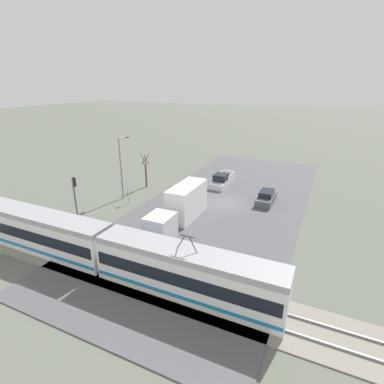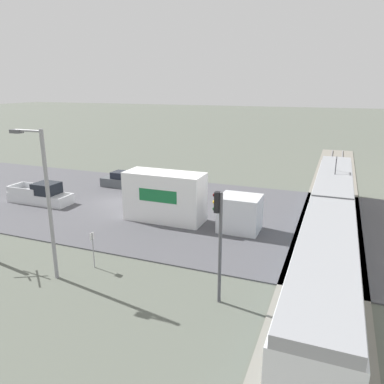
% 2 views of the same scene
% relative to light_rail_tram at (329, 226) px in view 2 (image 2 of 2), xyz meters
% --- Properties ---
extents(ground_plane, '(320.00, 320.00, 0.00)m').
position_rel_light_rail_tram_xyz_m(ground_plane, '(-4.05, -17.42, -1.76)').
color(ground_plane, '#565B51').
extents(road_surface, '(18.41, 47.54, 0.08)m').
position_rel_light_rail_tram_xyz_m(road_surface, '(-4.05, -17.42, -1.72)').
color(road_surface, '#4C4C51').
rests_on(road_surface, ground).
extents(rail_bed, '(71.93, 4.40, 0.22)m').
position_rel_light_rail_tram_xyz_m(rail_bed, '(-4.05, 0.00, -1.71)').
color(rail_bed, gray).
rests_on(rail_bed, ground).
extents(light_rail_tram, '(28.14, 2.67, 4.59)m').
position_rel_light_rail_tram_xyz_m(light_rail_tram, '(0.00, 0.00, 0.00)').
color(light_rail_tram, silver).
rests_on(light_rail_tram, ground).
extents(box_truck, '(2.37, 10.15, 3.68)m').
position_rel_light_rail_tram_xyz_m(box_truck, '(-1.42, -10.27, 0.02)').
color(box_truck, silver).
rests_on(box_truck, ground).
extents(pickup_truck, '(1.95, 5.75, 1.84)m').
position_rel_light_rail_tram_xyz_m(pickup_truck, '(-1.38, -23.50, -0.98)').
color(pickup_truck, silver).
rests_on(pickup_truck, ground).
extents(sedan_car_0, '(1.83, 4.71, 1.53)m').
position_rel_light_rail_tram_xyz_m(sedan_car_0, '(-8.61, -19.54, -1.05)').
color(sedan_car_0, '#4C5156').
rests_on(sedan_car_0, ground).
extents(traffic_light_pole, '(0.28, 0.47, 5.42)m').
position_rel_light_rail_tram_xyz_m(traffic_light_pole, '(7.65, -4.61, 1.74)').
color(traffic_light_pole, '#47474C').
rests_on(traffic_light_pole, ground).
extents(street_lamp_near_crossing, '(0.36, 1.95, 7.91)m').
position_rel_light_rail_tram_xyz_m(street_lamp_near_crossing, '(8.62, -13.51, 2.82)').
color(street_lamp_near_crossing, gray).
rests_on(street_lamp_near_crossing, ground).
extents(no_parking_sign, '(0.32, 0.08, 2.09)m').
position_rel_light_rail_tram_xyz_m(no_parking_sign, '(6.91, -12.13, -0.47)').
color(no_parking_sign, gray).
rests_on(no_parking_sign, ground).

